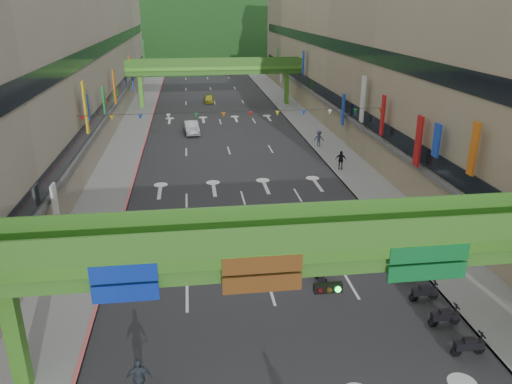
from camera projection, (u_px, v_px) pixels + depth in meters
road_slab at (222, 129)px, 62.33m from camera, size 18.00×140.00×0.02m
sidewalk_left at (133, 131)px, 60.95m from camera, size 4.00×140.00×0.15m
sidewalk_right at (308, 126)px, 63.66m from camera, size 4.00×140.00×0.15m
curb_left at (148, 130)px, 61.18m from camera, size 0.20×140.00×0.18m
curb_right at (294, 126)px, 63.42m from camera, size 0.20×140.00×0.18m
building_row_left at (54, 52)px, 56.67m from camera, size 12.80×95.00×19.00m
building_row_right at (374, 49)px, 61.33m from camera, size 12.80×95.00×19.00m
overpass_near at (323, 264)px, 19.22m from camera, size 28.00×12.27×7.10m
overpass_far at (215, 70)px, 74.34m from camera, size 28.00×2.20×7.10m
hill_left at (153, 52)px, 162.53m from camera, size 168.00×140.00×112.00m
hill_right at (265, 46)px, 186.01m from camera, size 208.00×176.00×128.00m
bunting_string at (237, 114)px, 41.68m from camera, size 26.00×0.36×0.47m
scooter_rider_mid at (322, 265)px, 27.49m from camera, size 1.03×1.57×2.18m
scooter_rider_left at (139, 382)px, 19.08m from camera, size 1.04×1.60×2.07m
scooter_rider_far at (183, 235)px, 31.50m from camera, size 0.82×1.59×1.87m
parked_scooter_row at (424, 292)px, 26.00m from camera, size 1.60×9.35×1.08m
car_silver at (191, 128)px, 59.74m from camera, size 2.04×4.73×1.51m
car_yellow at (209, 99)px, 78.78m from camera, size 1.61×3.66×1.22m
pedestrian_dark at (341, 161)px, 46.43m from camera, size 1.10×0.69×1.75m
pedestrian_blue at (319, 140)px, 53.96m from camera, size 0.93×0.78×1.72m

